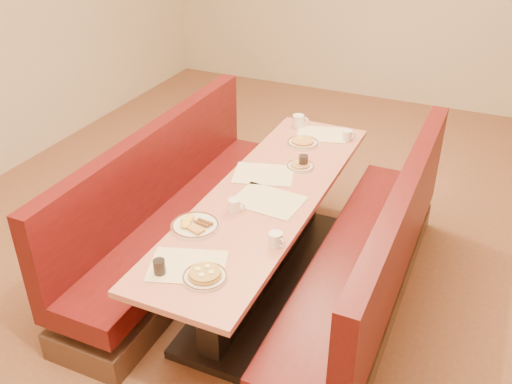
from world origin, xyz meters
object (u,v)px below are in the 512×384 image
at_px(booth_left, 176,217).
at_px(soda_tumbler_mid, 303,161).
at_px(eggs_plate, 194,225).
at_px(coffee_mug_d, 299,121).
at_px(coffee_mug_a, 276,239).
at_px(soda_tumbler_near, 159,267).
at_px(pancake_plate, 205,275).
at_px(diner_table, 266,239).
at_px(coffee_mug_c, 347,135).
at_px(coffee_mug_b, 235,205).
at_px(booth_right, 369,268).

relative_size(booth_left, soda_tumbler_mid, 27.33).
relative_size(eggs_plate, coffee_mug_d, 2.22).
bearing_deg(coffee_mug_a, coffee_mug_d, 128.36).
bearing_deg(soda_tumbler_near, eggs_plate, 96.38).
xyz_separation_m(eggs_plate, coffee_mug_d, (0.05, 1.65, 0.04)).
distance_m(pancake_plate, soda_tumbler_mid, 1.40).
distance_m(pancake_plate, coffee_mug_a, 0.48).
height_order(diner_table, coffee_mug_c, coffee_mug_c).
height_order(booth_left, coffee_mug_b, booth_left).
relative_size(coffee_mug_a, coffee_mug_d, 0.84).
xyz_separation_m(booth_left, coffee_mug_b, (0.64, -0.29, 0.43)).
xyz_separation_m(diner_table, coffee_mug_a, (0.28, -0.53, 0.42)).
bearing_deg(soda_tumbler_mid, coffee_mug_a, -78.94).
height_order(coffee_mug_d, soda_tumbler_mid, coffee_mug_d).
xyz_separation_m(booth_left, coffee_mug_d, (0.54, 1.10, 0.44)).
xyz_separation_m(pancake_plate, coffee_mug_d, (-0.24, 2.05, 0.03)).
distance_m(diner_table, booth_right, 0.73).
height_order(coffee_mug_a, coffee_mug_c, coffee_mug_a).
height_order(coffee_mug_c, soda_tumbler_near, soda_tumbler_near).
relative_size(eggs_plate, coffee_mug_c, 2.80).
height_order(booth_left, coffee_mug_a, booth_left).
distance_m(booth_right, coffee_mug_d, 1.50).
relative_size(booth_left, coffee_mug_d, 19.02).
bearing_deg(coffee_mug_d, diner_table, -101.13).
bearing_deg(coffee_mug_b, coffee_mug_d, 82.18).
xyz_separation_m(diner_table, eggs_plate, (-0.23, -0.55, 0.39)).
height_order(coffee_mug_c, coffee_mug_d, coffee_mug_d).
height_order(booth_left, pancake_plate, booth_left).
bearing_deg(eggs_plate, coffee_mug_b, 61.78).
distance_m(coffee_mug_c, coffee_mug_d, 0.45).
xyz_separation_m(diner_table, coffee_mug_c, (0.25, 1.02, 0.42)).
xyz_separation_m(eggs_plate, soda_tumbler_mid, (0.33, 1.00, 0.03)).
relative_size(diner_table, soda_tumbler_mid, 27.33).
bearing_deg(coffee_mug_a, booth_left, 174.85).
relative_size(booth_right, soda_tumbler_near, 27.90).
bearing_deg(coffee_mug_c, pancake_plate, -117.51).
bearing_deg(pancake_plate, diner_table, 93.26).
distance_m(diner_table, pancake_plate, 1.03).
xyz_separation_m(booth_right, coffee_mug_a, (-0.45, -0.53, 0.43)).
relative_size(coffee_mug_c, soda_tumbler_near, 1.16).
bearing_deg(soda_tumbler_near, coffee_mug_a, 46.42).
relative_size(coffee_mug_c, coffee_mug_d, 0.79).
bearing_deg(diner_table, booth_left, 180.00).
relative_size(booth_left, soda_tumbler_near, 27.90).
relative_size(soda_tumbler_near, soda_tumbler_mid, 0.98).
bearing_deg(diner_table, booth_right, 0.00).
bearing_deg(booth_left, booth_right, 0.00).
relative_size(pancake_plate, coffee_mug_b, 2.18).
xyz_separation_m(coffee_mug_d, soda_tumbler_near, (0.00, -2.12, -0.01)).
relative_size(coffee_mug_d, soda_tumbler_mid, 1.44).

